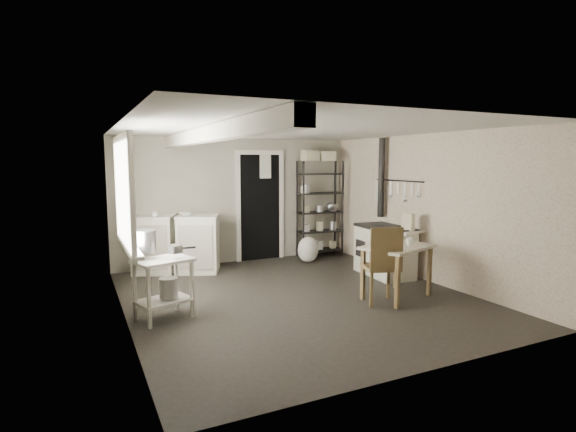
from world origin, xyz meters
name	(u,v)px	position (x,y,z in m)	size (l,w,h in m)	color
floor	(297,297)	(0.00, 0.00, 0.00)	(5.00, 5.00, 0.00)	black
ceiling	(298,129)	(0.00, 0.00, 2.30)	(5.00, 5.00, 0.00)	silver
wall_back	(237,201)	(0.00, 2.50, 1.15)	(4.50, 0.02, 2.30)	#A09A88
wall_front	(428,245)	(0.00, -2.50, 1.15)	(4.50, 0.02, 2.30)	#A09A88
wall_left	(122,225)	(-2.25, 0.00, 1.15)	(0.02, 5.00, 2.30)	#A09A88
wall_right	(425,208)	(2.25, 0.00, 1.15)	(0.02, 5.00, 2.30)	#A09A88
window	(122,193)	(-2.22, 0.20, 1.50)	(0.12, 1.76, 1.28)	white
doorway	(260,208)	(0.45, 2.47, 1.00)	(0.96, 0.10, 2.08)	white
ceiling_beam	(210,134)	(-1.20, 0.00, 2.20)	(0.18, 5.00, 0.18)	white
wallpaper_panel	(424,208)	(2.24, 0.00, 1.15)	(0.01, 5.00, 2.30)	beige
utensil_rail	(398,181)	(2.19, 0.60, 1.55)	(0.06, 1.20, 0.44)	silver
prep_table	(163,286)	(-1.83, -0.11, 0.40)	(0.64, 0.46, 0.73)	white
stockpot	(145,241)	(-2.01, -0.02, 0.94)	(0.25, 0.25, 0.26)	silver
saucepan	(175,249)	(-1.69, -0.17, 0.85)	(0.17, 0.17, 0.09)	silver
bucket	(169,288)	(-1.78, -0.14, 0.39)	(0.22, 0.22, 0.24)	silver
base_cabinets	(177,245)	(-1.20, 2.18, 0.46)	(1.48, 0.63, 0.97)	silver
mixing_bowl	(186,216)	(-1.06, 2.08, 0.95)	(0.28, 0.28, 0.07)	silver
counter_cup	(155,217)	(-1.56, 2.08, 0.96)	(0.11, 0.11, 0.09)	silver
shelf_rack	(320,208)	(1.64, 2.27, 0.95)	(0.89, 0.35, 1.88)	black
shelf_jar	(304,188)	(1.28, 2.28, 1.37)	(0.09, 0.09, 0.19)	silver
storage_box_a	(310,154)	(1.43, 2.30, 2.01)	(0.29, 0.26, 0.20)	beige
storage_box_b	(327,155)	(1.78, 2.26, 1.99)	(0.29, 0.27, 0.18)	beige
stove	(384,249)	(1.84, 0.46, 0.44)	(0.58, 1.04, 0.82)	silver
stovepipe	(381,178)	(2.11, 0.95, 1.59)	(0.11, 0.11, 1.39)	black
side_ledge	(408,254)	(1.95, 0.02, 0.43)	(0.52, 0.28, 0.80)	white
oats_box	(408,217)	(1.93, 0.01, 1.01)	(0.11, 0.18, 0.27)	beige
work_table	(397,270)	(1.23, -0.61, 0.38)	(0.96, 0.67, 0.73)	beige
table_cup	(410,239)	(1.40, -0.65, 0.81)	(0.11, 0.11, 0.10)	silver
chair	(381,267)	(0.88, -0.70, 0.48)	(0.43, 0.45, 1.04)	brown
flour_sack	(308,250)	(1.15, 1.84, 0.24)	(0.40, 0.34, 0.48)	silver
floor_crock	(393,276)	(1.75, 0.10, 0.08)	(0.13, 0.13, 0.16)	silver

